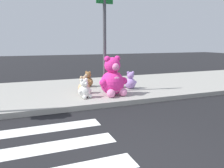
{
  "coord_description": "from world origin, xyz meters",
  "views": [
    {
      "loc": [
        -1.48,
        -2.6,
        1.8
      ],
      "look_at": [
        0.95,
        3.6,
        0.55
      ],
      "focal_mm": 35.59,
      "sensor_mm": 36.0,
      "label": 1
    }
  ],
  "objects_px": {
    "plush_lavender": "(130,82)",
    "plush_brown": "(88,80)",
    "sign_pole": "(105,41)",
    "plush_red": "(118,82)",
    "plush_white": "(85,90)",
    "plush_tan": "(84,86)",
    "plush_pink_large": "(113,80)"
  },
  "relations": [
    {
      "from": "plush_lavender",
      "to": "plush_red",
      "type": "relative_size",
      "value": 1.17
    },
    {
      "from": "plush_white",
      "to": "plush_brown",
      "type": "bearing_deg",
      "value": 71.47
    },
    {
      "from": "sign_pole",
      "to": "plush_tan",
      "type": "bearing_deg",
      "value": -176.71
    },
    {
      "from": "plush_lavender",
      "to": "plush_brown",
      "type": "xyz_separation_m",
      "value": [
        -1.34,
        0.89,
        -0.02
      ]
    },
    {
      "from": "plush_white",
      "to": "plush_brown",
      "type": "relative_size",
      "value": 1.01
    },
    {
      "from": "plush_pink_large",
      "to": "plush_white",
      "type": "relative_size",
      "value": 2.08
    },
    {
      "from": "plush_red",
      "to": "plush_tan",
      "type": "xyz_separation_m",
      "value": [
        -1.41,
        -0.5,
        0.02
      ]
    },
    {
      "from": "plush_brown",
      "to": "plush_red",
      "type": "bearing_deg",
      "value": -29.65
    },
    {
      "from": "plush_lavender",
      "to": "plush_brown",
      "type": "bearing_deg",
      "value": 146.44
    },
    {
      "from": "plush_pink_large",
      "to": "plush_red",
      "type": "height_order",
      "value": "plush_pink_large"
    },
    {
      "from": "plush_lavender",
      "to": "plush_white",
      "type": "distance_m",
      "value": 2.03
    },
    {
      "from": "sign_pole",
      "to": "plush_lavender",
      "type": "distance_m",
      "value": 1.77
    },
    {
      "from": "plush_red",
      "to": "plush_brown",
      "type": "bearing_deg",
      "value": 150.35
    },
    {
      "from": "plush_red",
      "to": "plush_lavender",
      "type": "bearing_deg",
      "value": -42.72
    },
    {
      "from": "plush_pink_large",
      "to": "plush_tan",
      "type": "height_order",
      "value": "plush_pink_large"
    },
    {
      "from": "plush_pink_large",
      "to": "plush_lavender",
      "type": "height_order",
      "value": "plush_pink_large"
    },
    {
      "from": "sign_pole",
      "to": "plush_lavender",
      "type": "relative_size",
      "value": 5.08
    },
    {
      "from": "plush_pink_large",
      "to": "plush_lavender",
      "type": "xyz_separation_m",
      "value": [
        0.96,
        0.71,
        -0.25
      ]
    },
    {
      "from": "sign_pole",
      "to": "plush_white",
      "type": "distance_m",
      "value": 1.81
    },
    {
      "from": "plush_brown",
      "to": "sign_pole",
      "type": "bearing_deg",
      "value": -72.43
    },
    {
      "from": "plush_tan",
      "to": "plush_red",
      "type": "bearing_deg",
      "value": 19.36
    },
    {
      "from": "plush_pink_large",
      "to": "plush_brown",
      "type": "relative_size",
      "value": 2.11
    },
    {
      "from": "sign_pole",
      "to": "plush_pink_large",
      "type": "bearing_deg",
      "value": -84.08
    },
    {
      "from": "sign_pole",
      "to": "plush_brown",
      "type": "height_order",
      "value": "sign_pole"
    },
    {
      "from": "sign_pole",
      "to": "plush_lavender",
      "type": "xyz_separation_m",
      "value": [
        1.02,
        0.12,
        -1.45
      ]
    },
    {
      "from": "plush_red",
      "to": "sign_pole",
      "type": "bearing_deg",
      "value": -145.71
    },
    {
      "from": "plush_pink_large",
      "to": "plush_red",
      "type": "distance_m",
      "value": 1.24
    },
    {
      "from": "plush_lavender",
      "to": "sign_pole",
      "type": "bearing_deg",
      "value": -173.05
    },
    {
      "from": "plush_lavender",
      "to": "plush_red",
      "type": "bearing_deg",
      "value": 137.28
    },
    {
      "from": "plush_red",
      "to": "plush_white",
      "type": "relative_size",
      "value": 0.9
    },
    {
      "from": "plush_red",
      "to": "plush_tan",
      "type": "height_order",
      "value": "plush_tan"
    },
    {
      "from": "plush_pink_large",
      "to": "plush_white",
      "type": "height_order",
      "value": "plush_pink_large"
    }
  ]
}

